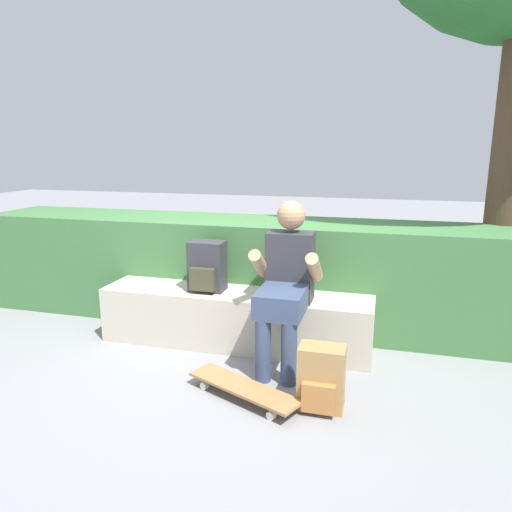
{
  "coord_description": "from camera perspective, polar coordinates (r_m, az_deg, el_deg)",
  "views": [
    {
      "loc": [
        1.11,
        -3.12,
        1.57
      ],
      "look_at": [
        0.14,
        0.42,
        0.72
      ],
      "focal_mm": 32.81,
      "sensor_mm": 36.0,
      "label": 1
    }
  ],
  "objects": [
    {
      "name": "ground_plane",
      "position": [
        3.66,
        -3.86,
        -12.31
      ],
      "size": [
        24.0,
        24.0,
        0.0
      ],
      "primitive_type": "plane",
      "color": "gray"
    },
    {
      "name": "backpack_on_bench",
      "position": [
        3.75,
        -6.01,
        -1.36
      ],
      "size": [
        0.28,
        0.23,
        0.4
      ],
      "color": "#333338",
      "rests_on": "bench_main"
    },
    {
      "name": "backpack_on_ground",
      "position": [
        2.97,
        7.95,
        -14.61
      ],
      "size": [
        0.28,
        0.23,
        0.4
      ],
      "color": "#A37A47",
      "rests_on": "ground"
    },
    {
      "name": "skateboard_near_person",
      "position": [
        3.09,
        -1.53,
        -15.8
      ],
      "size": [
        0.81,
        0.51,
        0.09
      ],
      "color": "olive",
      "rests_on": "ground"
    },
    {
      "name": "bench_main",
      "position": [
        3.81,
        -2.58,
        -7.63
      ],
      "size": [
        2.18,
        0.45,
        0.45
      ],
      "color": "#BCB29D",
      "rests_on": "ground"
    },
    {
      "name": "person_skater",
      "position": [
        3.37,
        3.71,
        -2.87
      ],
      "size": [
        0.49,
        0.62,
        1.2
      ],
      "color": "#333338",
      "rests_on": "ground"
    },
    {
      "name": "hedge_row",
      "position": [
        4.21,
        4.83,
        -2.15
      ],
      "size": [
        6.01,
        0.77,
        0.93
      ],
      "color": "#3E6F3D",
      "rests_on": "ground"
    }
  ]
}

